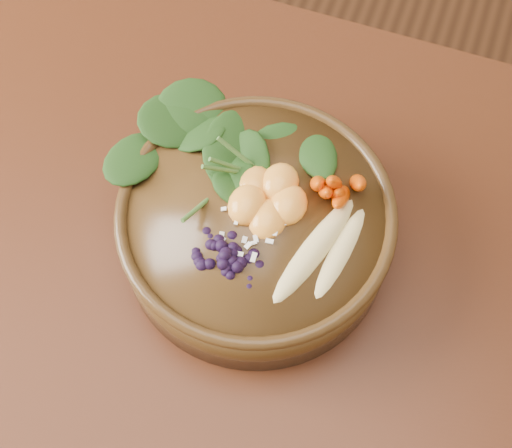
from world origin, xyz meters
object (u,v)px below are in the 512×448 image
at_px(stoneware_bowl, 256,229).
at_px(kale_heap, 253,138).
at_px(carrot_cluster, 343,162).
at_px(dining_table, 26,327).
at_px(blueberry_pile, 223,249).
at_px(mandarin_cluster, 268,193).
at_px(banana_halves, 328,245).

distance_m(stoneware_bowl, kale_heap, 0.09).
bearing_deg(kale_heap, carrot_cluster, -4.51).
xyz_separation_m(dining_table, carrot_cluster, (0.28, 0.19, 0.20)).
bearing_deg(blueberry_pile, dining_table, -157.71).
bearing_deg(mandarin_cluster, banana_halves, -24.77).
xyz_separation_m(stoneware_bowl, mandarin_cluster, (0.01, 0.02, 0.05)).
distance_m(carrot_cluster, blueberry_pile, 0.13).
bearing_deg(blueberry_pile, kale_heap, 96.78).
height_order(dining_table, stoneware_bowl, stoneware_bowl).
bearing_deg(mandarin_cluster, blueberry_pile, -104.29).
height_order(kale_heap, carrot_cluster, carrot_cluster).
xyz_separation_m(banana_halves, blueberry_pile, (-0.08, -0.04, 0.01)).
xyz_separation_m(stoneware_bowl, kale_heap, (-0.03, 0.06, 0.05)).
height_order(stoneware_bowl, mandarin_cluster, mandarin_cluster).
distance_m(mandarin_cluster, blueberry_pile, 0.07).
bearing_deg(mandarin_cluster, carrot_cluster, 35.17).
bearing_deg(blueberry_pile, carrot_cluster, 55.43).
bearing_deg(kale_heap, blueberry_pile, -83.22).
bearing_deg(kale_heap, mandarin_cluster, -56.81).
xyz_separation_m(kale_heap, blueberry_pile, (0.01, -0.11, -0.00)).
height_order(dining_table, carrot_cluster, carrot_cluster).
distance_m(stoneware_bowl, blueberry_pile, 0.08).
height_order(carrot_cluster, mandarin_cluster, carrot_cluster).
relative_size(dining_table, mandarin_cluster, 19.41).
height_order(dining_table, banana_halves, banana_halves).
bearing_deg(stoneware_bowl, mandarin_cluster, 68.63).
bearing_deg(dining_table, mandarin_cluster, 34.32).
distance_m(kale_heap, blueberry_pile, 0.12).
bearing_deg(stoneware_bowl, banana_halves, -12.28).
relative_size(dining_table, carrot_cluster, 22.32).
bearing_deg(blueberry_pile, banana_halves, 23.46).
relative_size(dining_table, banana_halves, 11.32).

